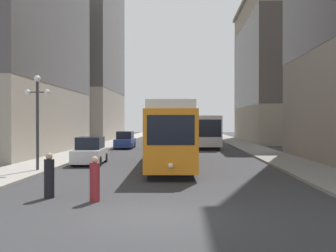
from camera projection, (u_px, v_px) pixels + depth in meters
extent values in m
plane|color=#303033|center=(151.00, 217.00, 11.82)|extent=(200.00, 200.00, 0.00)
cube|color=gray|center=(113.00, 143.00, 52.10)|extent=(3.24, 120.00, 0.15)
cube|color=gray|center=(239.00, 143.00, 51.48)|extent=(3.24, 120.00, 0.15)
cube|color=black|center=(171.00, 163.00, 25.83)|extent=(2.62, 13.53, 0.35)
cube|color=orange|center=(171.00, 136.00, 25.82)|extent=(3.05, 14.71, 3.10)
cube|color=black|center=(171.00, 125.00, 25.81)|extent=(3.06, 14.12, 1.08)
cube|color=silver|center=(171.00, 109.00, 25.80)|extent=(2.83, 14.41, 0.44)
cube|color=black|center=(171.00, 130.00, 18.51)|extent=(2.21, 0.15, 1.40)
sphere|color=#F2EACC|center=(171.00, 166.00, 18.46)|extent=(0.24, 0.24, 0.24)
cube|color=black|center=(204.00, 146.00, 44.57)|extent=(2.59, 10.38, 0.35)
cube|color=silver|center=(204.00, 130.00, 44.56)|extent=(3.00, 11.29, 3.10)
cube|color=black|center=(204.00, 125.00, 44.55)|extent=(3.02, 10.85, 1.30)
cube|color=black|center=(209.00, 128.00, 38.97)|extent=(2.31, 0.17, 1.71)
cylinder|color=black|center=(115.00, 146.00, 41.39)|extent=(0.19, 0.64, 0.64)
cylinder|color=black|center=(119.00, 145.00, 44.30)|extent=(0.19, 0.64, 0.64)
cylinder|color=black|center=(131.00, 146.00, 41.34)|extent=(0.19, 0.64, 0.64)
cylinder|color=black|center=(134.00, 145.00, 44.26)|extent=(0.19, 0.64, 0.64)
cube|color=navy|center=(125.00, 143.00, 42.82)|extent=(1.86, 4.73, 0.84)
cube|color=black|center=(125.00, 135.00, 42.93)|extent=(1.62, 2.61, 0.80)
cylinder|color=black|center=(73.00, 161.00, 25.40)|extent=(0.21, 0.65, 0.64)
cylinder|color=black|center=(81.00, 158.00, 28.05)|extent=(0.21, 0.65, 0.64)
cylinder|color=black|center=(100.00, 161.00, 25.41)|extent=(0.21, 0.65, 0.64)
cylinder|color=black|center=(106.00, 158.00, 28.06)|extent=(0.21, 0.65, 0.64)
cube|color=silver|center=(90.00, 155.00, 26.73)|extent=(2.00, 4.35, 0.84)
cube|color=black|center=(90.00, 143.00, 26.83)|extent=(1.69, 2.42, 0.80)
cylinder|color=black|center=(49.00, 179.00, 14.82)|extent=(0.37, 0.37, 1.43)
sphere|color=tan|center=(49.00, 156.00, 14.82)|extent=(0.26, 0.26, 0.26)
cylinder|color=maroon|center=(95.00, 182.00, 14.15)|extent=(0.36, 0.36, 1.37)
sphere|color=tan|center=(95.00, 160.00, 14.14)|extent=(0.24, 0.24, 0.24)
cylinder|color=#333338|center=(37.00, 126.00, 22.29)|extent=(0.16, 0.16, 4.92)
sphere|color=white|center=(37.00, 79.00, 22.26)|extent=(0.36, 0.36, 0.36)
sphere|color=white|center=(28.00, 92.00, 22.29)|extent=(0.31, 0.31, 0.31)
sphere|color=white|center=(47.00, 92.00, 22.25)|extent=(0.31, 0.31, 0.31)
cube|color=#333338|center=(37.00, 92.00, 22.27)|extent=(1.10, 0.06, 0.06)
cube|color=#A89E8E|center=(73.00, 45.00, 63.69)|extent=(13.69, 19.81, 30.28)
cube|color=#544F4E|center=(73.00, 35.00, 63.68)|extent=(13.73, 19.85, 18.17)
cube|color=gray|center=(295.00, 72.00, 57.48)|extent=(14.35, 22.16, 19.93)
cube|color=#494440|center=(295.00, 65.00, 57.47)|extent=(14.39, 22.20, 11.96)
cube|color=gray|center=(295.00, 1.00, 57.38)|extent=(14.95, 22.76, 0.50)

